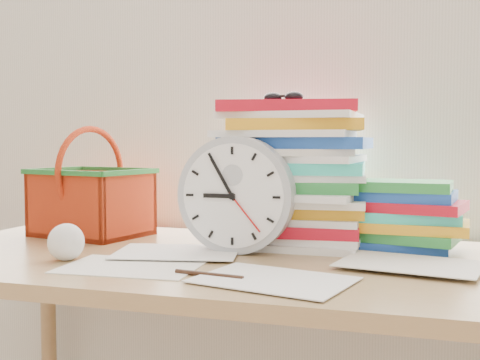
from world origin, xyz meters
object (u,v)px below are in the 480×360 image
(clock, at_px, (236,195))
(book_stack, at_px, (407,216))
(paper_stack, at_px, (294,174))
(desk, at_px, (221,290))
(basket, at_px, (91,182))

(clock, bearing_deg, book_stack, 22.47)
(paper_stack, bearing_deg, book_stack, -0.76)
(desk, bearing_deg, paper_stack, 57.27)
(paper_stack, bearing_deg, clock, -122.52)
(paper_stack, relative_size, basket, 1.27)
(desk, height_order, paper_stack, paper_stack)
(clock, height_order, book_stack, clock)
(desk, distance_m, book_stack, 0.45)
(clock, distance_m, book_stack, 0.39)
(paper_stack, xyz_separation_m, book_stack, (0.26, -0.00, -0.09))
(basket, bearing_deg, desk, -8.69)
(clock, bearing_deg, basket, 163.66)
(book_stack, height_order, basket, basket)
(desk, relative_size, basket, 5.05)
(desk, relative_size, clock, 5.47)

